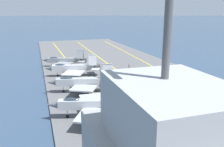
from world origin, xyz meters
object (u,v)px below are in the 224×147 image
Objects in this scene: parked_jet_third at (74,68)px; parked_jet_fourth at (65,60)px; crew_brown_vest at (129,66)px; parked_jet_second at (84,82)px; parked_jet_nearest at (94,104)px.

parked_jet_third is 1.04× the size of parked_jet_fourth.
parked_jet_second is at bearing 134.27° from crew_brown_vest.
parked_jet_fourth is 22.08m from crew_brown_vest.
parked_jet_second is 1.02× the size of parked_jet_third.
parked_jet_nearest is at bearing 148.77° from crew_brown_vest.
parked_jet_nearest is 9.10× the size of crew_brown_vest.
parked_jet_third is 19.08m from crew_brown_vest.
parked_jet_nearest is at bearing 176.04° from parked_jet_second.
crew_brown_vest is at bearing -45.73° from parked_jet_second.
parked_jet_second is at bearing -178.07° from parked_jet_fourth.
parked_jet_nearest is at bearing 179.96° from parked_jet_fourth.
parked_jet_nearest reaches higher than parked_jet_fourth.
parked_jet_second is 9.35× the size of crew_brown_vest.
parked_jet_fourth is (28.22, 0.95, -0.34)m from parked_jet_second.
parked_jet_second is 15.04m from parked_jet_third.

